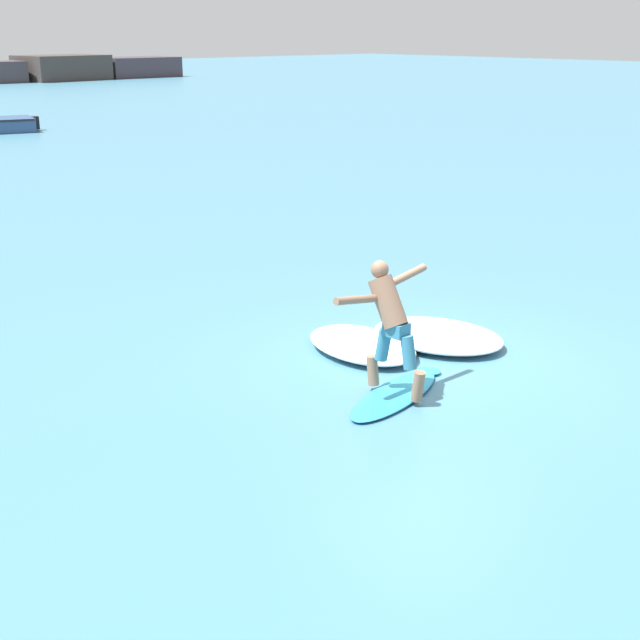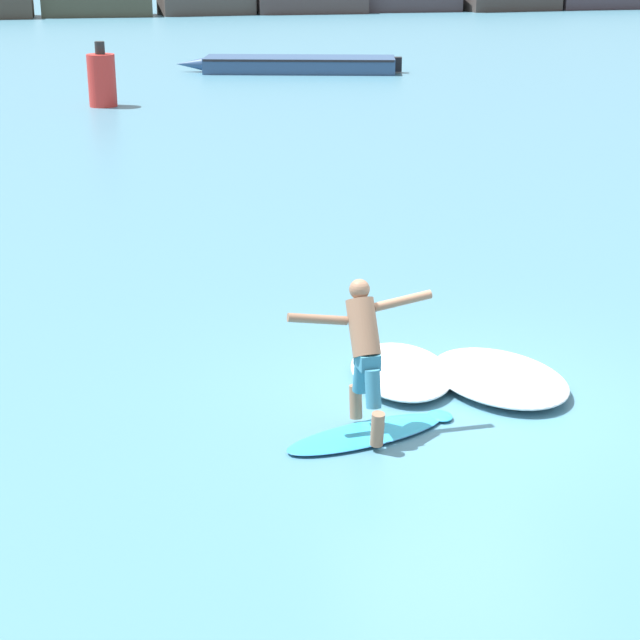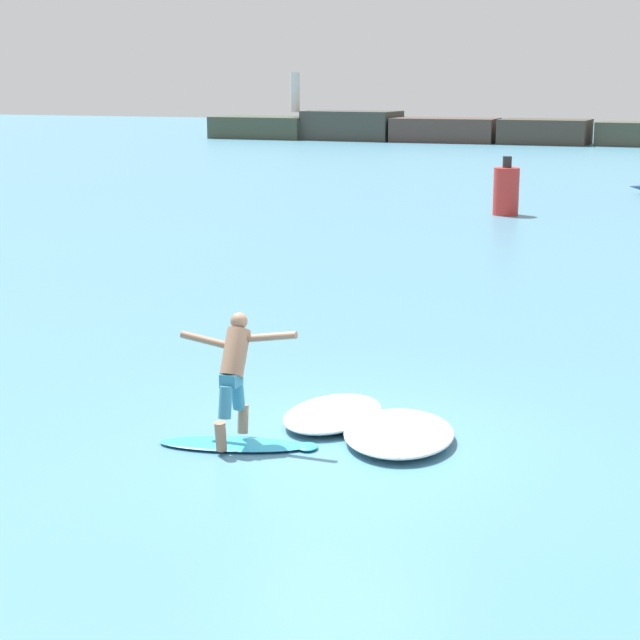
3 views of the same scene
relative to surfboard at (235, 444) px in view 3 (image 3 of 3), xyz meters
name	(u,v)px [view 3 (image 3 of 3)]	position (x,y,z in m)	size (l,w,h in m)	color
ground_plane	(341,443)	(1.13, 0.56, -0.03)	(200.00, 200.00, 0.00)	teal
surfboard	(235,444)	(0.00, 0.00, 0.00)	(1.94, 0.99, 0.20)	#2CA3CE
surfer	(235,367)	(-0.03, 0.10, 0.92)	(1.48, 0.85, 1.52)	#8D664E
channel_marker_buoy	(506,191)	(-1.56, 23.22, 0.75)	(0.82, 0.82, 1.87)	red
wave_foam_at_tail	(399,433)	(1.76, 0.88, 0.08)	(1.71, 2.07, 0.22)	white
wave_foam_at_nose	(333,414)	(0.75, 1.31, 0.08)	(1.27, 1.81, 0.21)	white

